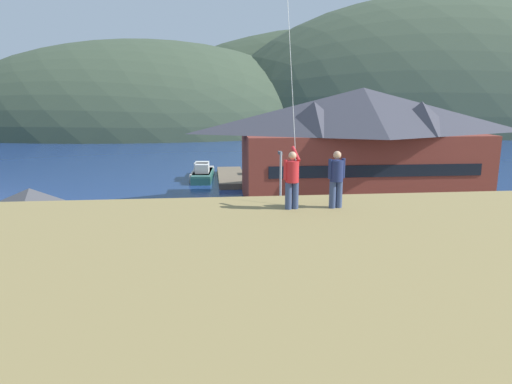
% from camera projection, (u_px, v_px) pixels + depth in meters
% --- Properties ---
extents(ground_plane, '(600.00, 600.00, 0.00)m').
position_uv_depth(ground_plane, '(293.00, 301.00, 23.77)').
color(ground_plane, '#66604C').
extents(parking_lot_pad, '(40.00, 20.00, 0.10)m').
position_uv_depth(parking_lot_pad, '(279.00, 265.00, 28.63)').
color(parking_lot_pad, slate).
rests_on(parking_lot_pad, ground).
extents(bay_water, '(360.00, 84.00, 0.03)m').
position_uv_depth(bay_water, '(233.00, 154.00, 82.16)').
color(bay_water, navy).
rests_on(bay_water, ground).
extents(far_hill_west_ridge, '(114.55, 69.81, 51.21)m').
position_uv_depth(far_hill_west_ridge, '(145.00, 131.00, 133.62)').
color(far_hill_west_ridge, '#3D4C38').
rests_on(far_hill_west_ridge, ground).
extents(far_hill_east_peak, '(136.05, 45.84, 61.75)m').
position_uv_depth(far_hill_east_peak, '(344.00, 128.00, 146.22)').
color(far_hill_east_peak, '#3D4C38').
rests_on(far_hill_east_peak, ground).
extents(far_hill_center_saddle, '(148.15, 61.57, 78.48)m').
position_uv_depth(far_hill_center_saddle, '(458.00, 130.00, 137.28)').
color(far_hill_center_saddle, '#42513D').
rests_on(far_hill_center_saddle, ground).
extents(far_hill_far_shoulder, '(105.98, 53.05, 52.56)m').
position_uv_depth(far_hill_far_shoulder, '(510.00, 130.00, 138.49)').
color(far_hill_far_shoulder, '#3D4C38').
rests_on(far_hill_far_shoulder, ground).
extents(harbor_lodge, '(24.78, 10.93, 11.15)m').
position_uv_depth(harbor_lodge, '(362.00, 141.00, 45.61)').
color(harbor_lodge, brown).
rests_on(harbor_lodge, ground).
extents(storage_shed_near_lot, '(6.96, 6.54, 4.95)m').
position_uv_depth(storage_shed_near_lot, '(33.00, 226.00, 28.17)').
color(storage_shed_near_lot, '#338475').
rests_on(storage_shed_near_lot, ground).
extents(storage_shed_waterside, '(6.75, 5.98, 4.23)m').
position_uv_depth(storage_shed_waterside, '(285.00, 179.00, 45.96)').
color(storage_shed_waterside, '#756B5B').
rests_on(storage_shed_waterside, ground).
extents(wharf_dock, '(3.20, 12.57, 0.70)m').
position_uv_depth(wharf_dock, '(231.00, 177.00, 57.48)').
color(wharf_dock, '#70604C').
rests_on(wharf_dock, ground).
extents(moored_boat_wharfside, '(3.08, 7.81, 2.16)m').
position_uv_depth(moored_boat_wharfside, '(202.00, 173.00, 58.39)').
color(moored_boat_wharfside, '#A8A399').
rests_on(moored_boat_wharfside, ground).
extents(moored_boat_outer_mooring, '(1.98, 5.91, 2.16)m').
position_uv_depth(moored_boat_outer_mooring, '(257.00, 174.00, 57.91)').
color(moored_boat_outer_mooring, '#A8A399').
rests_on(moored_boat_outer_mooring, ground).
extents(moored_boat_inner_slip, '(2.81, 7.42, 2.16)m').
position_uv_depth(moored_boat_inner_slip, '(203.00, 175.00, 57.11)').
color(moored_boat_inner_slip, '#23564C').
rests_on(moored_boat_inner_slip, ground).
extents(parked_car_mid_row_near, '(4.30, 2.26, 1.82)m').
position_uv_depth(parked_car_mid_row_near, '(89.00, 295.00, 22.01)').
color(parked_car_mid_row_near, black).
rests_on(parked_car_mid_row_near, parking_lot_pad).
extents(parked_car_lone_by_shed, '(4.32, 2.30, 1.82)m').
position_uv_depth(parked_car_lone_by_shed, '(243.00, 281.00, 23.71)').
color(parked_car_lone_by_shed, navy).
rests_on(parked_car_lone_by_shed, parking_lot_pad).
extents(parked_car_back_row_right, '(4.27, 2.19, 1.82)m').
position_uv_depth(parked_car_back_row_right, '(380.00, 283.00, 23.46)').
color(parked_car_back_row_right, silver).
rests_on(parked_car_back_row_right, parking_lot_pad).
extents(parked_car_mid_row_center, '(4.26, 2.16, 1.82)m').
position_uv_depth(parked_car_mid_row_center, '(450.00, 242.00, 30.00)').
color(parked_car_mid_row_center, red).
rests_on(parked_car_mid_row_center, parking_lot_pad).
extents(parking_light_pole, '(0.24, 0.78, 6.37)m').
position_uv_depth(parking_light_pole, '(280.00, 188.00, 33.35)').
color(parking_light_pole, '#ADADB2').
rests_on(parking_light_pole, parking_lot_pad).
extents(person_kite_flyer, '(0.52, 0.70, 1.86)m').
position_uv_depth(person_kite_flyer, '(292.00, 178.00, 13.69)').
color(person_kite_flyer, '#384770').
rests_on(person_kite_flyer, grassy_hill_foreground).
extents(person_companion, '(0.54, 0.40, 1.74)m').
position_uv_depth(person_companion, '(336.00, 178.00, 13.83)').
color(person_companion, '#384770').
rests_on(person_companion, grassy_hill_foreground).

